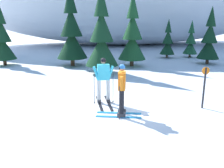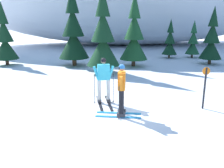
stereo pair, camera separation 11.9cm
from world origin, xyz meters
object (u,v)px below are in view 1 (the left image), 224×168
Objects in this scene: pine_tree_center at (132,36)px; pine_tree_center_right at (168,42)px; skier_cyan_jacket at (103,79)px; pine_tree_far_right at (209,40)px; pine_tree_center_left at (102,38)px; pine_tree_right at (191,42)px; trail_marker_post at (204,85)px; pine_tree_left at (71,33)px; skier_orange_jacket at (122,89)px; pine_tree_far_left at (2,39)px.

pine_tree_center reaches higher than pine_tree_center_right.
skier_cyan_jacket is 0.44× the size of pine_tree_far_right.
pine_tree_center_left reaches higher than pine_tree_far_right.
pine_tree_center_left reaches higher than pine_tree_right.
pine_tree_center_left is 1.25× the size of pine_tree_far_right.
pine_tree_center_left is 3.24× the size of trail_marker_post.
pine_tree_center_right is (7.59, 2.79, -0.93)m from pine_tree_left.
pine_tree_center is (2.15, 2.14, -0.07)m from pine_tree_center_left.
pine_tree_center_right reaches higher than skier_orange_jacket.
skier_cyan_jacket is at bearing -51.90° from pine_tree_far_left.
pine_tree_center_right is at bearing 66.57° from skier_orange_jacket.
pine_tree_left is 10.43m from trail_marker_post.
pine_tree_center_left is 7.86m from pine_tree_center_right.
pine_tree_right is (5.49, 3.43, -0.76)m from pine_tree_center.
pine_tree_left reaches higher than pine_tree_right.
trail_marker_post is (5.46, -8.78, -1.38)m from pine_tree_left.
pine_tree_far_left reaches higher than pine_tree_right.
pine_tree_far_left is 2.77× the size of trail_marker_post.
pine_tree_center reaches higher than pine_tree_far_right.
pine_tree_center is at bearing -136.67° from pine_tree_center_right.
pine_tree_far_left is at bearing 173.60° from pine_tree_center.
pine_tree_far_right is (14.49, -0.61, -0.12)m from pine_tree_far_left.
pine_tree_left is 8.14m from pine_tree_center_right.
pine_tree_center_right is (12.37, 2.29, -0.49)m from pine_tree_far_left.
pine_tree_center_right is 3.61m from pine_tree_far_right.
skier_cyan_jacket is at bearing -107.16° from pine_tree_center.
pine_tree_left reaches higher than trail_marker_post.
skier_orange_jacket is 1.15× the size of trail_marker_post.
pine_tree_center_left reaches higher than trail_marker_post.
skier_orange_jacket is (0.55, -1.34, 0.00)m from skier_cyan_jacket.
skier_orange_jacket is 0.57× the size of pine_tree_center_right.
pine_tree_right is at bearing 59.34° from skier_orange_jacket.
pine_tree_right is at bearing 36.07° from pine_tree_center_left.
pine_tree_far_right is (7.34, 9.14, 0.74)m from skier_orange_jacket.
pine_tree_center_left is 1.04× the size of pine_tree_center.
trail_marker_post is (-2.12, -11.57, -0.45)m from pine_tree_center_right.
pine_tree_far_right is at bearing 18.03° from pine_tree_center_left.
pine_tree_far_right is at bearing -53.88° from pine_tree_center_right.
skier_cyan_jacket is 3.75m from trail_marker_post.
skier_cyan_jacket is at bearing -77.09° from pine_tree_left.
pine_tree_far_left is at bearing 128.10° from skier_cyan_jacket.
pine_tree_far_right is 2.60× the size of trail_marker_post.
pine_tree_left is 10.08m from pine_tree_right.
pine_tree_center_right is 2.03× the size of trail_marker_post.
pine_tree_right is at bearing 17.03° from pine_tree_left.
pine_tree_center is at bearing -147.98° from pine_tree_right.
pine_tree_right is at bearing 4.18° from pine_tree_center_right.
pine_tree_far_left reaches higher than skier_cyan_jacket.
skier_orange_jacket is 0.33× the size of pine_tree_left.
trail_marker_post is at bearing -58.11° from pine_tree_left.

